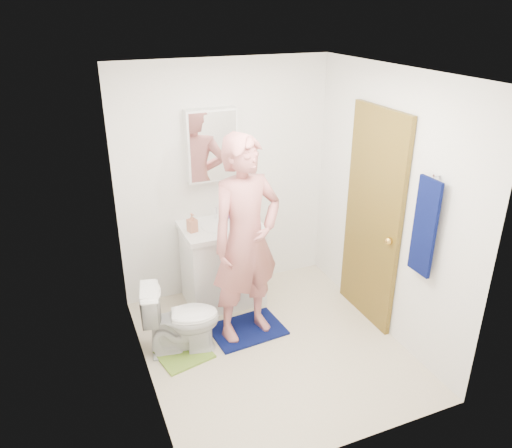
{
  "coord_description": "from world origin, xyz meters",
  "views": [
    {
      "loc": [
        -1.54,
        -3.33,
        2.86
      ],
      "look_at": [
        -0.06,
        0.25,
        1.12
      ],
      "focal_mm": 35.0,
      "sensor_mm": 36.0,
      "label": 1
    }
  ],
  "objects": [
    {
      "name": "vanity_cabinet",
      "position": [
        -0.15,
        0.91,
        0.4
      ],
      "size": [
        0.75,
        0.55,
        0.8
      ],
      "primitive_type": "cube",
      "color": "white",
      "rests_on": "floor"
    },
    {
      "name": "countertop",
      "position": [
        -0.15,
        0.91,
        0.83
      ],
      "size": [
        0.79,
        0.59,
        0.05
      ],
      "primitive_type": "cube",
      "color": "white",
      "rests_on": "vanity_cabinet"
    },
    {
      "name": "towel",
      "position": [
        1.03,
        -0.57,
        1.25
      ],
      "size": [
        0.03,
        0.24,
        0.8
      ],
      "primitive_type": "cube",
      "color": "#070F47",
      "rests_on": "wall_right"
    },
    {
      "name": "door_knob",
      "position": [
        1.03,
        -0.17,
        0.95
      ],
      "size": [
        0.07,
        0.07,
        0.07
      ],
      "primitive_type": "sphere",
      "color": "gold",
      "rests_on": "door"
    },
    {
      "name": "faucet",
      "position": [
        -0.15,
        1.09,
        0.91
      ],
      "size": [
        0.03,
        0.03,
        0.12
      ],
      "primitive_type": "cylinder",
      "color": "silver",
      "rests_on": "countertop"
    },
    {
      "name": "soap_dispenser",
      "position": [
        -0.45,
        0.89,
        0.94
      ],
      "size": [
        0.1,
        0.1,
        0.19
      ],
      "primitive_type": "imported",
      "rotation": [
        0.0,
        0.0,
        0.25
      ],
      "color": "tan",
      "rests_on": "countertop"
    },
    {
      "name": "door",
      "position": [
        1.07,
        0.15,
        1.02
      ],
      "size": [
        0.05,
        0.8,
        2.05
      ],
      "primitive_type": "cube",
      "color": "olive",
      "rests_on": "ground"
    },
    {
      "name": "toilet",
      "position": [
        -0.76,
        0.26,
        0.33
      ],
      "size": [
        0.72,
        0.5,
        0.67
      ],
      "primitive_type": "imported",
      "rotation": [
        0.0,
        0.0,
        1.36
      ],
      "color": "white",
      "rests_on": "floor"
    },
    {
      "name": "wall_back",
      "position": [
        0.0,
        1.21,
        1.2
      ],
      "size": [
        2.2,
        0.02,
        2.4
      ],
      "primitive_type": "cube",
      "color": "white",
      "rests_on": "ground"
    },
    {
      "name": "wall_right",
      "position": [
        1.11,
        0.0,
        1.2
      ],
      "size": [
        0.02,
        2.4,
        2.4
      ],
      "primitive_type": "cube",
      "color": "white",
      "rests_on": "ground"
    },
    {
      "name": "green_rug",
      "position": [
        -0.77,
        0.18,
        0.01
      ],
      "size": [
        0.51,
        0.45,
        0.02
      ],
      "primitive_type": "cube",
      "rotation": [
        0.0,
        0.0,
        0.22
      ],
      "color": "olive",
      "rests_on": "floor"
    },
    {
      "name": "wall_front",
      "position": [
        0.0,
        -1.21,
        1.2
      ],
      "size": [
        2.2,
        0.02,
        2.4
      ],
      "primitive_type": "cube",
      "color": "white",
      "rests_on": "ground"
    },
    {
      "name": "sink_basin",
      "position": [
        -0.15,
        0.91,
        0.84
      ],
      "size": [
        0.4,
        0.4,
        0.03
      ],
      "primitive_type": "cylinder",
      "color": "white",
      "rests_on": "countertop"
    },
    {
      "name": "medicine_cabinet",
      "position": [
        -0.15,
        1.14,
        1.6
      ],
      "size": [
        0.5,
        0.12,
        0.7
      ],
      "primitive_type": "cube",
      "color": "white",
      "rests_on": "wall_back"
    },
    {
      "name": "floor",
      "position": [
        0.0,
        0.0,
        -0.01
      ],
      "size": [
        2.2,
        2.4,
        0.02
      ],
      "primitive_type": "cube",
      "color": "beige",
      "rests_on": "ground"
    },
    {
      "name": "mirror_panel",
      "position": [
        -0.15,
        1.08,
        1.6
      ],
      "size": [
        0.46,
        0.01,
        0.66
      ],
      "primitive_type": "cube",
      "color": "white",
      "rests_on": "wall_back"
    },
    {
      "name": "wall_left",
      "position": [
        -1.11,
        0.0,
        1.2
      ],
      "size": [
        0.02,
        2.4,
        2.4
      ],
      "primitive_type": "cube",
      "color": "white",
      "rests_on": "ground"
    },
    {
      "name": "ceiling",
      "position": [
        0.0,
        0.0,
        2.41
      ],
      "size": [
        2.2,
        2.4,
        0.02
      ],
      "primitive_type": "cube",
      "color": "white",
      "rests_on": "ground"
    },
    {
      "name": "toothbrush_cup",
      "position": [
        0.01,
        1.03,
        0.89
      ],
      "size": [
        0.12,
        0.12,
        0.09
      ],
      "primitive_type": "imported",
      "rotation": [
        0.0,
        0.0,
        0.04
      ],
      "color": "#964494",
      "rests_on": "countertop"
    },
    {
      "name": "bath_mat",
      "position": [
        -0.12,
        0.31,
        0.01
      ],
      "size": [
        0.7,
        0.53,
        0.02
      ],
      "primitive_type": "cube",
      "rotation": [
        0.0,
        0.0,
        0.08
      ],
      "color": "#070F47",
      "rests_on": "floor"
    },
    {
      "name": "towel_hook",
      "position": [
        1.07,
        -0.57,
        1.67
      ],
      "size": [
        0.06,
        0.02,
        0.02
      ],
      "primitive_type": "cylinder",
      "rotation": [
        0.0,
        1.57,
        0.0
      ],
      "color": "silver",
      "rests_on": "wall_right"
    },
    {
      "name": "man",
      "position": [
        -0.13,
        0.29,
        0.96
      ],
      "size": [
        0.77,
        0.59,
        1.88
      ],
      "primitive_type": "imported",
      "rotation": [
        0.0,
        0.0,
        0.22
      ],
      "color": "#B96A68",
      "rests_on": "bath_mat"
    }
  ]
}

